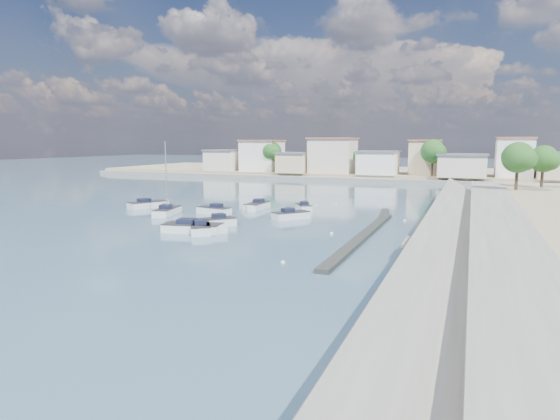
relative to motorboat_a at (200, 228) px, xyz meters
name	(u,v)px	position (x,y,z in m)	size (l,w,h in m)	color
ground	(360,198)	(8.41, 33.17, -0.38)	(400.00, 400.00, 0.00)	#325365
seawall_walkway	(500,231)	(26.91, 6.17, 0.52)	(5.00, 90.00, 1.80)	slate
breakwater	(368,231)	(15.31, 5.85, -0.21)	(2.00, 31.02, 0.35)	black
far_shore_land	(405,173)	(8.41, 85.17, 0.32)	(160.00, 40.00, 1.40)	gray
far_shore_quay	(392,181)	(8.41, 64.17, 0.02)	(160.00, 2.50, 0.80)	slate
far_town	(447,159)	(19.12, 70.09, 4.56)	(113.01, 12.80, 8.35)	beige
shore_trees	(432,154)	(16.75, 61.28, 5.84)	(74.56, 38.32, 7.92)	#38281E
motorboat_a	(200,228)	(0.00, 0.00, 0.00)	(4.06, 4.82, 1.48)	white
motorboat_b	(293,215)	(5.62, 10.75, 0.00)	(3.99, 4.40, 1.48)	white
motorboat_c	(212,210)	(-4.92, 10.73, 0.00)	(4.99, 2.53, 1.48)	white
motorboat_d	(213,223)	(-0.41, 3.13, 0.00)	(4.06, 4.38, 1.48)	white
motorboat_e	(150,205)	(-15.47, 12.24, 0.00)	(4.11, 5.52, 1.48)	white
motorboat_f	(303,208)	(4.60, 17.20, 0.00)	(3.19, 3.78, 1.48)	white
motorboat_g	(256,206)	(-1.50, 16.12, 0.00)	(1.86, 5.31, 1.48)	white
motorboat_h	(196,228)	(-0.32, -0.30, 0.00)	(6.53, 3.30, 1.48)	white
sailboat	(168,211)	(-9.56, 8.11, 0.04)	(3.02, 5.91, 9.00)	white
mooring_buoys	(346,227)	(12.60, 7.93, -0.33)	(16.96, 31.46, 0.34)	silver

